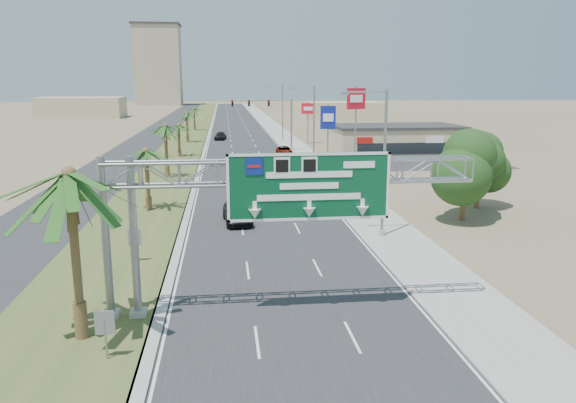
# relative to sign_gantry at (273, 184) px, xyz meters

# --- Properties ---
(road) EXTENTS (12.00, 300.00, 0.02)m
(road) POSITION_rel_sign_gantry_xyz_m (1.06, 100.07, -6.05)
(road) COLOR #28282B
(road) RESTS_ON ground
(sidewalk_right) EXTENTS (4.00, 300.00, 0.10)m
(sidewalk_right) POSITION_rel_sign_gantry_xyz_m (9.56, 100.07, -6.01)
(sidewalk_right) COLOR #9E9B93
(sidewalk_right) RESTS_ON ground
(median_grass) EXTENTS (7.00, 300.00, 0.12)m
(median_grass) POSITION_rel_sign_gantry_xyz_m (-8.94, 100.07, -6.00)
(median_grass) COLOR #405224
(median_grass) RESTS_ON ground
(opposing_road) EXTENTS (8.00, 300.00, 0.02)m
(opposing_road) POSITION_rel_sign_gantry_xyz_m (-15.94, 100.07, -6.05)
(opposing_road) COLOR #28282B
(opposing_road) RESTS_ON ground
(sign_gantry) EXTENTS (16.75, 1.24, 7.50)m
(sign_gantry) POSITION_rel_sign_gantry_xyz_m (0.00, 0.00, 0.00)
(sign_gantry) COLOR gray
(sign_gantry) RESTS_ON ground
(palm_near) EXTENTS (5.70, 5.70, 8.35)m
(palm_near) POSITION_rel_sign_gantry_xyz_m (-8.14, -1.93, 0.87)
(palm_near) COLOR brown
(palm_near) RESTS_ON ground
(palm_row_b) EXTENTS (3.99, 3.99, 5.95)m
(palm_row_b) POSITION_rel_sign_gantry_xyz_m (-8.44, 22.07, -1.16)
(palm_row_b) COLOR brown
(palm_row_b) RESTS_ON ground
(palm_row_c) EXTENTS (3.99, 3.99, 6.75)m
(palm_row_c) POSITION_rel_sign_gantry_xyz_m (-8.44, 38.07, -0.39)
(palm_row_c) COLOR brown
(palm_row_c) RESTS_ON ground
(palm_row_d) EXTENTS (3.99, 3.99, 5.45)m
(palm_row_d) POSITION_rel_sign_gantry_xyz_m (-8.44, 56.07, -1.64)
(palm_row_d) COLOR brown
(palm_row_d) RESTS_ON ground
(palm_row_e) EXTENTS (3.99, 3.99, 6.15)m
(palm_row_e) POSITION_rel_sign_gantry_xyz_m (-8.44, 75.07, -0.97)
(palm_row_e) COLOR brown
(palm_row_e) RESTS_ON ground
(palm_row_f) EXTENTS (3.99, 3.99, 5.75)m
(palm_row_f) POSITION_rel_sign_gantry_xyz_m (-8.44, 100.07, -1.35)
(palm_row_f) COLOR brown
(palm_row_f) RESTS_ON ground
(streetlight_near) EXTENTS (3.27, 0.44, 10.00)m
(streetlight_near) POSITION_rel_sign_gantry_xyz_m (8.36, 12.07, -1.36)
(streetlight_near) COLOR gray
(streetlight_near) RESTS_ON ground
(streetlight_mid) EXTENTS (3.27, 0.44, 10.00)m
(streetlight_mid) POSITION_rel_sign_gantry_xyz_m (8.36, 42.07, -1.36)
(streetlight_mid) COLOR gray
(streetlight_mid) RESTS_ON ground
(streetlight_far) EXTENTS (3.27, 0.44, 10.00)m
(streetlight_far) POSITION_rel_sign_gantry_xyz_m (8.36, 78.07, -1.36)
(streetlight_far) COLOR gray
(streetlight_far) RESTS_ON ground
(signal_mast) EXTENTS (10.28, 0.71, 8.00)m
(signal_mast) POSITION_rel_sign_gantry_xyz_m (6.23, 62.05, -1.21)
(signal_mast) COLOR gray
(signal_mast) RESTS_ON ground
(store_building) EXTENTS (18.00, 10.00, 4.00)m
(store_building) POSITION_rel_sign_gantry_xyz_m (23.06, 56.07, -4.06)
(store_building) COLOR tan
(store_building) RESTS_ON ground
(oak_near) EXTENTS (4.50, 4.50, 6.80)m
(oak_near) POSITION_rel_sign_gantry_xyz_m (16.06, 16.07, -1.53)
(oak_near) COLOR brown
(oak_near) RESTS_ON ground
(oak_far) EXTENTS (3.50, 3.50, 5.60)m
(oak_far) POSITION_rel_sign_gantry_xyz_m (19.06, 20.07, -2.24)
(oak_far) COLOR brown
(oak_far) RESTS_ON ground
(median_signback_a) EXTENTS (0.75, 0.08, 2.08)m
(median_signback_a) POSITION_rel_sign_gantry_xyz_m (-6.74, -3.93, -4.61)
(median_signback_a) COLOR gray
(median_signback_a) RESTS_ON ground
(median_signback_b) EXTENTS (0.75, 0.08, 2.08)m
(median_signback_b) POSITION_rel_sign_gantry_xyz_m (-7.44, 8.07, -4.61)
(median_signback_b) COLOR gray
(median_signback_b) RESTS_ON ground
(tower_distant) EXTENTS (20.00, 16.00, 35.00)m
(tower_distant) POSITION_rel_sign_gantry_xyz_m (-30.94, 240.07, 11.44)
(tower_distant) COLOR tan
(tower_distant) RESTS_ON ground
(building_distant_left) EXTENTS (24.00, 14.00, 6.00)m
(building_distant_left) POSITION_rel_sign_gantry_xyz_m (-43.94, 150.07, -3.06)
(building_distant_left) COLOR tan
(building_distant_left) RESTS_ON ground
(building_distant_right) EXTENTS (20.00, 12.00, 5.00)m
(building_distant_right) POSITION_rel_sign_gantry_xyz_m (31.06, 130.07, -3.56)
(building_distant_right) COLOR tan
(building_distant_right) RESTS_ON ground
(car_left_lane) EXTENTS (2.37, 5.03, 1.67)m
(car_left_lane) POSITION_rel_sign_gantry_xyz_m (-1.25, 17.16, -5.22)
(car_left_lane) COLOR black
(car_left_lane) RESTS_ON ground
(car_mid_lane) EXTENTS (2.19, 4.91, 1.57)m
(car_mid_lane) POSITION_rel_sign_gantry_xyz_m (2.56, 30.46, -5.27)
(car_mid_lane) COLOR maroon
(car_mid_lane) RESTS_ON ground
(car_right_lane) EXTENTS (2.16, 4.63, 1.28)m
(car_right_lane) POSITION_rel_sign_gantry_xyz_m (6.54, 56.48, -5.42)
(car_right_lane) COLOR gray
(car_right_lane) RESTS_ON ground
(car_far) EXTENTS (2.43, 4.74, 1.32)m
(car_far) POSITION_rel_sign_gantry_xyz_m (-2.80, 79.84, -5.40)
(car_far) COLOR black
(car_far) RESTS_ON ground
(pole_sign_red_near) EXTENTS (2.35, 1.12, 9.99)m
(pole_sign_red_near) POSITION_rel_sign_gantry_xyz_m (13.10, 39.87, 1.87)
(pole_sign_red_near) COLOR gray
(pole_sign_red_near) RESTS_ON ground
(pole_sign_blue) EXTENTS (2.00, 0.36, 7.62)m
(pole_sign_blue) POSITION_rel_sign_gantry_xyz_m (11.45, 48.50, -0.44)
(pole_sign_blue) COLOR gray
(pole_sign_blue) RESTS_ON ground
(pole_sign_red_far) EXTENTS (2.19, 0.95, 7.11)m
(pole_sign_red_far) POSITION_rel_sign_gantry_xyz_m (12.21, 71.37, -0.51)
(pole_sign_red_far) COLOR gray
(pole_sign_red_far) RESTS_ON ground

